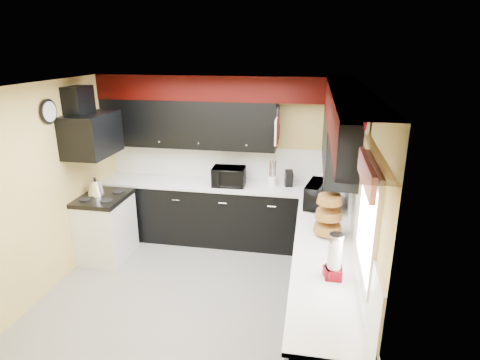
# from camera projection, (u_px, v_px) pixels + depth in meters

# --- Properties ---
(ground) EXTENTS (3.60, 3.60, 0.00)m
(ground) POSITION_uv_depth(u_px,v_px,m) (194.00, 296.00, 4.86)
(ground) COLOR gray
(ground) RESTS_ON ground
(wall_back) EXTENTS (3.60, 0.06, 2.50)m
(wall_back) POSITION_uv_depth(u_px,v_px,m) (225.00, 158.00, 6.14)
(wall_back) COLOR #E0C666
(wall_back) RESTS_ON ground
(wall_right) EXTENTS (0.06, 3.60, 2.50)m
(wall_right) POSITION_uv_depth(u_px,v_px,m) (357.00, 212.00, 4.16)
(wall_right) COLOR #E0C666
(wall_right) RESTS_ON ground
(wall_left) EXTENTS (0.06, 3.60, 2.50)m
(wall_left) POSITION_uv_depth(u_px,v_px,m) (45.00, 190.00, 4.77)
(wall_left) COLOR #E0C666
(wall_left) RESTS_ON ground
(ceiling) EXTENTS (3.60, 3.60, 0.06)m
(ceiling) POSITION_uv_depth(u_px,v_px,m) (185.00, 86.00, 4.07)
(ceiling) COLOR white
(ceiling) RESTS_ON wall_back
(cab_back) EXTENTS (3.60, 0.60, 0.90)m
(cab_back) POSITION_uv_depth(u_px,v_px,m) (221.00, 214.00, 6.12)
(cab_back) COLOR black
(cab_back) RESTS_ON ground
(cab_right) EXTENTS (0.60, 3.00, 0.90)m
(cab_right) POSITION_uv_depth(u_px,v_px,m) (322.00, 291.00, 4.18)
(cab_right) COLOR black
(cab_right) RESTS_ON ground
(counter_back) EXTENTS (3.62, 0.64, 0.04)m
(counter_back) POSITION_uv_depth(u_px,v_px,m) (221.00, 185.00, 5.97)
(counter_back) COLOR white
(counter_back) RESTS_ON cab_back
(counter_right) EXTENTS (0.64, 3.02, 0.04)m
(counter_right) POSITION_uv_depth(u_px,v_px,m) (326.00, 251.00, 4.03)
(counter_right) COLOR white
(counter_right) RESTS_ON cab_right
(splash_back) EXTENTS (3.60, 0.02, 0.50)m
(splash_back) POSITION_uv_depth(u_px,v_px,m) (224.00, 162.00, 6.15)
(splash_back) COLOR white
(splash_back) RESTS_ON counter_back
(splash_right) EXTENTS (0.02, 3.60, 0.50)m
(splash_right) POSITION_uv_depth(u_px,v_px,m) (355.00, 217.00, 4.18)
(splash_right) COLOR white
(splash_right) RESTS_ON counter_right
(upper_back) EXTENTS (2.60, 0.35, 0.70)m
(upper_back) POSITION_uv_depth(u_px,v_px,m) (188.00, 124.00, 5.89)
(upper_back) COLOR black
(upper_back) RESTS_ON wall_back
(upper_right) EXTENTS (0.35, 1.80, 0.70)m
(upper_right) POSITION_uv_depth(u_px,v_px,m) (339.00, 140.00, 4.85)
(upper_right) COLOR black
(upper_right) RESTS_ON wall_right
(soffit_back) EXTENTS (3.60, 0.36, 0.35)m
(soffit_back) POSITION_uv_depth(u_px,v_px,m) (221.00, 88.00, 5.63)
(soffit_back) COLOR black
(soffit_back) RESTS_ON wall_back
(soffit_right) EXTENTS (0.36, 3.24, 0.35)m
(soffit_right) POSITION_uv_depth(u_px,v_px,m) (349.00, 110.00, 3.68)
(soffit_right) COLOR black
(soffit_right) RESTS_ON wall_right
(stove) EXTENTS (0.60, 0.75, 0.86)m
(stove) POSITION_uv_depth(u_px,v_px,m) (106.00, 228.00, 5.68)
(stove) COLOR white
(stove) RESTS_ON ground
(cooktop) EXTENTS (0.62, 0.77, 0.06)m
(cooktop) POSITION_uv_depth(u_px,v_px,m) (103.00, 198.00, 5.53)
(cooktop) COLOR black
(cooktop) RESTS_ON stove
(hood) EXTENTS (0.50, 0.78, 0.55)m
(hood) POSITION_uv_depth(u_px,v_px,m) (92.00, 134.00, 5.26)
(hood) COLOR black
(hood) RESTS_ON wall_left
(hood_duct) EXTENTS (0.24, 0.40, 0.40)m
(hood_duct) POSITION_uv_depth(u_px,v_px,m) (79.00, 102.00, 5.15)
(hood_duct) COLOR black
(hood_duct) RESTS_ON wall_left
(window) EXTENTS (0.03, 0.86, 0.96)m
(window) POSITION_uv_depth(u_px,v_px,m) (368.00, 220.00, 3.22)
(window) COLOR white
(window) RESTS_ON wall_right
(valance) EXTENTS (0.04, 0.88, 0.20)m
(valance) POSITION_uv_depth(u_px,v_px,m) (366.00, 173.00, 3.11)
(valance) COLOR red
(valance) RESTS_ON wall_right
(pan_top) EXTENTS (0.03, 0.22, 0.40)m
(pan_top) POSITION_uv_depth(u_px,v_px,m) (278.00, 113.00, 5.53)
(pan_top) COLOR black
(pan_top) RESTS_ON upper_back
(pan_mid) EXTENTS (0.03, 0.28, 0.46)m
(pan_mid) POSITION_uv_depth(u_px,v_px,m) (277.00, 133.00, 5.49)
(pan_mid) COLOR black
(pan_mid) RESTS_ON upper_back
(pan_low) EXTENTS (0.03, 0.24, 0.42)m
(pan_low) POSITION_uv_depth(u_px,v_px,m) (278.00, 131.00, 5.74)
(pan_low) COLOR black
(pan_low) RESTS_ON upper_back
(cut_board) EXTENTS (0.03, 0.26, 0.35)m
(cut_board) POSITION_uv_depth(u_px,v_px,m) (277.00, 131.00, 5.36)
(cut_board) COLOR white
(cut_board) RESTS_ON upper_back
(baskets) EXTENTS (0.27, 0.27, 0.50)m
(baskets) POSITION_uv_depth(u_px,v_px,m) (328.00, 214.00, 4.27)
(baskets) COLOR brown
(baskets) RESTS_ON upper_right
(clock) EXTENTS (0.03, 0.30, 0.30)m
(clock) POSITION_uv_depth(u_px,v_px,m) (48.00, 112.00, 4.71)
(clock) COLOR black
(clock) RESTS_ON wall_left
(deco_plate) EXTENTS (0.03, 0.24, 0.24)m
(deco_plate) POSITION_uv_depth(u_px,v_px,m) (367.00, 122.00, 3.52)
(deco_plate) COLOR white
(deco_plate) RESTS_ON wall_right
(toaster_oven) EXTENTS (0.48, 0.40, 0.27)m
(toaster_oven) POSITION_uv_depth(u_px,v_px,m) (229.00, 177.00, 5.84)
(toaster_oven) COLOR black
(toaster_oven) RESTS_ON counter_back
(microwave) EXTENTS (0.47, 0.61, 0.30)m
(microwave) POSITION_uv_depth(u_px,v_px,m) (322.00, 195.00, 5.07)
(microwave) COLOR black
(microwave) RESTS_ON counter_right
(utensil_crock) EXTENTS (0.17, 0.17, 0.15)m
(utensil_crock) POSITION_uv_depth(u_px,v_px,m) (272.00, 181.00, 5.85)
(utensil_crock) COLOR white
(utensil_crock) RESTS_ON counter_back
(knife_block) EXTENTS (0.14, 0.17, 0.23)m
(knife_block) POSITION_uv_depth(u_px,v_px,m) (289.00, 179.00, 5.80)
(knife_block) COLOR black
(knife_block) RESTS_ON counter_back
(kettle) EXTENTS (0.29, 0.29, 0.21)m
(kettle) POSITION_uv_depth(u_px,v_px,m) (96.00, 188.00, 5.53)
(kettle) COLOR silver
(kettle) RESTS_ON cooktop
(dispenser_a) EXTENTS (0.17, 0.17, 0.35)m
(dispenser_a) POSITION_uv_depth(u_px,v_px,m) (333.00, 260.00, 3.49)
(dispenser_a) COLOR maroon
(dispenser_a) RESTS_ON counter_right
(dispenser_b) EXTENTS (0.15, 0.15, 0.40)m
(dispenser_b) POSITION_uv_depth(u_px,v_px,m) (335.00, 258.00, 3.47)
(dispenser_b) COLOR maroon
(dispenser_b) RESTS_ON counter_right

